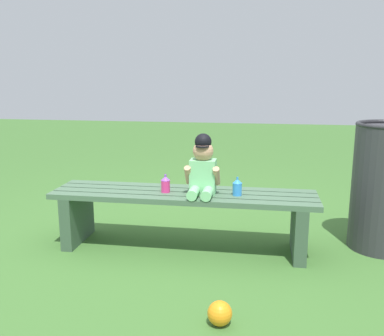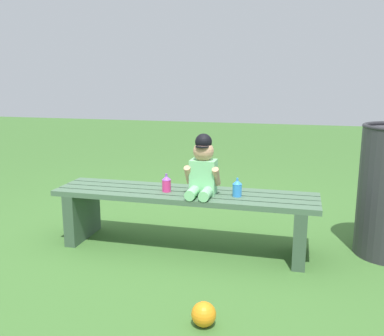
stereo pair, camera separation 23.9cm
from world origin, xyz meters
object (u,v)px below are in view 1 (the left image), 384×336
at_px(child_figure, 203,168).
at_px(toy_ball, 220,313).
at_px(sippy_cup_left, 166,184).
at_px(park_bench, 183,209).
at_px(sippy_cup_right, 237,187).

xyz_separation_m(child_figure, toy_ball, (0.21, -0.88, -0.52)).
bearing_deg(child_figure, sippy_cup_left, 179.16).
xyz_separation_m(park_bench, toy_ball, (0.34, -0.90, -0.22)).
height_order(park_bench, child_figure, child_figure).
bearing_deg(toy_ball, park_bench, 110.70).
relative_size(park_bench, child_figure, 4.43).
xyz_separation_m(park_bench, sippy_cup_right, (0.36, -0.02, 0.18)).
bearing_deg(sippy_cup_left, sippy_cup_right, 0.00).
relative_size(sippy_cup_left, sippy_cup_right, 1.00).
bearing_deg(sippy_cup_right, sippy_cup_left, 180.00).
bearing_deg(toy_ball, sippy_cup_right, 88.50).
xyz_separation_m(sippy_cup_left, toy_ball, (0.46, -0.88, -0.40)).
height_order(child_figure, toy_ball, child_figure).
bearing_deg(child_figure, sippy_cup_right, 0.92).
bearing_deg(sippy_cup_right, child_figure, -179.08).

